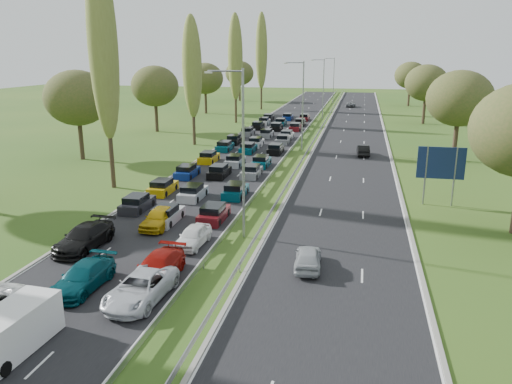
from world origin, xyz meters
The scene contains 20 objects.
ground centered at (4.50, 80.00, 0.00)m, with size 260.00×260.00×0.00m, color #274C17.
near_carriageway centered at (-2.25, 82.50, 0.00)m, with size 10.50×215.00×0.04m, color black.
far_carriageway centered at (11.25, 82.50, 0.00)m, with size 10.50×215.00×0.04m, color black.
central_reservation centered at (4.50, 82.50, 0.55)m, with size 2.36×215.00×0.32m.
lamp_columns centered at (4.50, 78.00, 6.00)m, with size 0.18×140.18×12.00m.
poplar_row centered at (-11.50, 68.17, 12.39)m, with size 2.80×127.80×22.44m.
woodland_left centered at (-22.00, 62.63, 7.68)m, with size 8.00×166.00×11.10m.
woodland_right centered at (24.00, 66.67, 7.68)m, with size 8.00×153.00×11.10m.
traffic_queue_fill centered at (-2.29, 77.76, 0.44)m, with size 9.06×69.24×0.80m.
near_car_3 centered at (-5.67, 38.55, 0.81)m, with size 2.22×5.46×1.59m, color black.
near_car_7 centered at (-2.48, 32.98, 0.74)m, with size 2.01×4.93×1.43m, color #05414B.
near_car_8 centered at (-2.34, 43.71, 0.79)m, with size 1.81×4.51×1.54m, color #B7900C.
near_car_10 centered at (1.31, 32.35, 0.76)m, with size 2.47×5.36×1.49m, color silver.
near_car_11 centered at (1.16, 35.00, 0.76)m, with size 2.08×5.12×1.49m, color #930E09.
near_car_12 centered at (1.44, 40.60, 0.71)m, with size 1.64×4.06×1.38m, color white.
far_car_0 centered at (9.66, 38.49, 0.71)m, with size 1.62×4.03×1.37m, color #A2A6AB.
far_car_1 centered at (12.86, 75.73, 0.72)m, with size 1.48×4.24×1.40m, color black.
far_car_2 centered at (9.53, 138.95, 0.67)m, with size 2.17×4.71×1.31m, color slate.
white_van_rear centered at (-2.26, 26.83, 1.03)m, with size 1.96×5.01×2.01m.
direction_sign centered at (19.40, 54.34, 3.57)m, with size 4.00×0.16×5.20m.
Camera 1 is at (12.45, 9.70, 12.89)m, focal length 35.00 mm.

